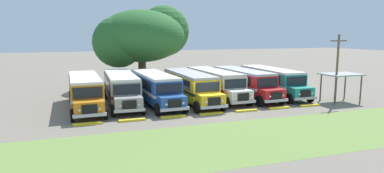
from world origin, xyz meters
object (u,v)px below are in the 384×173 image
(parked_bus_slot_6, at_px, (272,80))
(utility_pole, at_px, (337,67))
(parked_bus_slot_2, at_px, (155,87))
(parked_bus_slot_3, at_px, (190,85))
(parked_bus_slot_4, at_px, (215,82))
(broad_shade_tree, at_px, (142,35))
(parked_bus_slot_5, at_px, (244,82))
(parked_bus_slot_1, at_px, (121,87))
(waiting_shelter, at_px, (341,76))
(parked_bus_slot_0, at_px, (85,90))

(parked_bus_slot_6, relative_size, utility_pole, 1.68)
(parked_bus_slot_2, xyz_separation_m, utility_pole, (16.18, -5.52, 1.89))
(parked_bus_slot_3, xyz_separation_m, parked_bus_slot_4, (3.02, 0.96, 0.00))
(parked_bus_slot_4, relative_size, parked_bus_slot_6, 1.00)
(utility_pole, bearing_deg, parked_bus_slot_6, 118.73)
(broad_shade_tree, xyz_separation_m, utility_pole, (14.96, -17.87, -2.86))
(parked_bus_slot_5, bearing_deg, parked_bus_slot_3, -87.00)
(parked_bus_slot_1, distance_m, parked_bus_slot_4, 9.49)
(parked_bus_slot_5, xyz_separation_m, broad_shade_tree, (-8.29, 12.03, 4.75))
(waiting_shelter, bearing_deg, parked_bus_slot_1, 164.00)
(parked_bus_slot_1, height_order, parked_bus_slot_6, same)
(parked_bus_slot_3, xyz_separation_m, parked_bus_slot_5, (6.10, 0.58, 0.00))
(parked_bus_slot_0, xyz_separation_m, parked_bus_slot_5, (15.82, 0.23, 0.00))
(parked_bus_slot_5, bearing_deg, utility_pole, 46.29)
(parked_bus_slot_2, distance_m, parked_bus_slot_3, 3.42)
(parked_bus_slot_1, xyz_separation_m, parked_bus_slot_5, (12.58, -0.39, 0.00))
(parked_bus_slot_5, bearing_deg, parked_bus_slot_4, -99.43)
(parked_bus_slot_4, distance_m, parked_bus_slot_6, 6.52)
(parked_bus_slot_0, height_order, parked_bus_slot_1, same)
(parked_bus_slot_4, relative_size, broad_shade_tree, 0.86)
(broad_shade_tree, distance_m, waiting_shelter, 23.95)
(parked_bus_slot_3, height_order, waiting_shelter, parked_bus_slot_3)
(parked_bus_slot_2, xyz_separation_m, waiting_shelter, (17.17, -5.08, 0.87))
(parked_bus_slot_4, bearing_deg, parked_bus_slot_2, -86.10)
(parked_bus_slot_5, bearing_deg, parked_bus_slot_6, 88.70)
(parked_bus_slot_6, bearing_deg, broad_shade_tree, -135.48)
(parked_bus_slot_4, xyz_separation_m, parked_bus_slot_6, (6.51, -0.31, 0.00))
(parked_bus_slot_1, xyz_separation_m, broad_shade_tree, (4.28, 11.64, 4.75))
(utility_pole, bearing_deg, waiting_shelter, 23.76)
(parked_bus_slot_6, bearing_deg, utility_pole, 28.84)
(parked_bus_slot_1, bearing_deg, parked_bus_slot_2, 78.09)
(parked_bus_slot_4, height_order, waiting_shelter, parked_bus_slot_4)
(parked_bus_slot_6, bearing_deg, parked_bus_slot_1, -91.04)
(parked_bus_slot_0, bearing_deg, waiting_shelter, 76.21)
(parked_bus_slot_1, xyz_separation_m, parked_bus_slot_2, (3.06, -0.72, 0.00))
(broad_shade_tree, height_order, utility_pole, broad_shade_tree)
(parked_bus_slot_1, height_order, broad_shade_tree, broad_shade_tree)
(utility_pole, xyz_separation_m, waiting_shelter, (0.99, 0.44, -1.02))
(parked_bus_slot_2, xyz_separation_m, parked_bus_slot_3, (3.41, -0.25, 0.00))
(broad_shade_tree, bearing_deg, utility_pole, -50.08)
(broad_shade_tree, bearing_deg, parked_bus_slot_4, -65.93)
(parked_bus_slot_2, height_order, broad_shade_tree, broad_shade_tree)
(waiting_shelter, bearing_deg, parked_bus_slot_4, 151.68)
(parked_bus_slot_4, bearing_deg, waiting_shelter, 59.32)
(parked_bus_slot_1, distance_m, utility_pole, 20.31)
(parked_bus_slot_1, distance_m, parked_bus_slot_2, 3.14)
(parked_bus_slot_5, height_order, waiting_shelter, parked_bus_slot_5)
(parked_bus_slot_5, xyz_separation_m, utility_pole, (6.66, -5.85, 1.89))
(parked_bus_slot_2, height_order, parked_bus_slot_3, same)
(parked_bus_slot_2, xyz_separation_m, broad_shade_tree, (1.23, 12.36, 4.75))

